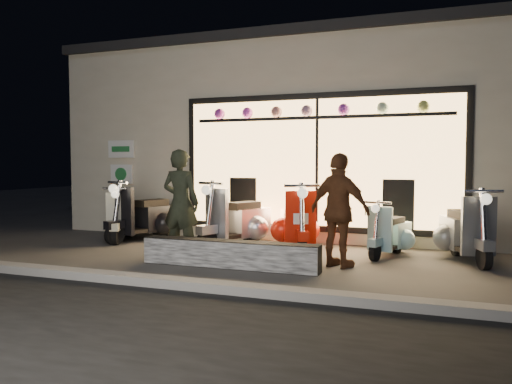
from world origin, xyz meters
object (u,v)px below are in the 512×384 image
at_px(scooter_red, 296,224).
at_px(man, 181,203).
at_px(scooter_silver, 241,221).
at_px(woman, 339,210).
at_px(graffiti_barrier, 230,254).

height_order(scooter_red, man, man).
height_order(scooter_silver, woman, woman).
xyz_separation_m(scooter_red, woman, (0.99, -1.22, 0.39)).
distance_m(scooter_silver, scooter_red, 1.08).
distance_m(man, woman, 2.65).
bearing_deg(scooter_silver, scooter_red, 19.25).
relative_size(graffiti_barrier, scooter_red, 1.71).
height_order(graffiti_barrier, man, man).
xyz_separation_m(graffiti_barrier, woman, (1.52, 0.56, 0.65)).
bearing_deg(scooter_red, scooter_silver, 153.93).
height_order(graffiti_barrier, scooter_red, scooter_red).
bearing_deg(man, scooter_silver, -112.06).
bearing_deg(woman, man, 23.63).
relative_size(scooter_red, man, 0.90).
distance_m(graffiti_barrier, man, 1.44).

